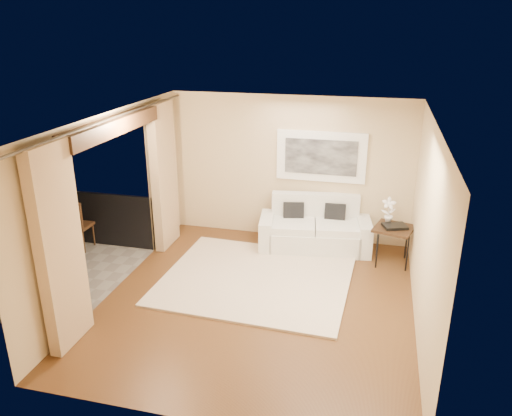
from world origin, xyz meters
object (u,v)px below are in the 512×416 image
(side_table, at_px, (394,230))
(orchid, at_px, (389,211))
(ice_bucket, at_px, (37,234))
(balcony_chair_near, at_px, (57,266))
(bistro_table, at_px, (45,248))
(balcony_chair_far, at_px, (75,222))
(sofa, at_px, (315,230))

(side_table, height_order, orchid, orchid)
(orchid, xyz_separation_m, ice_bucket, (-5.20, -2.29, -0.00))
(ice_bucket, bearing_deg, orchid, 23.77)
(orchid, relative_size, balcony_chair_near, 0.43)
(side_table, distance_m, bistro_table, 5.59)
(balcony_chair_near, xyz_separation_m, ice_bucket, (-0.58, 0.41, 0.27))
(orchid, xyz_separation_m, balcony_chair_far, (-5.41, -1.02, -0.34))
(balcony_chair_far, relative_size, balcony_chair_near, 0.91)
(sofa, bearing_deg, side_table, -22.21)
(orchid, height_order, balcony_chair_far, orchid)
(side_table, relative_size, balcony_chair_far, 0.78)
(sofa, distance_m, orchid, 1.39)
(side_table, distance_m, ice_bucket, 5.72)
(orchid, xyz_separation_m, bistro_table, (-5.03, -2.37, -0.19))
(balcony_chair_far, bearing_deg, ice_bucket, 98.67)
(side_table, bearing_deg, balcony_chair_near, -151.77)
(side_table, xyz_separation_m, balcony_chair_far, (-5.51, -0.85, -0.05))
(orchid, height_order, ice_bucket, orchid)
(orchid, bearing_deg, sofa, 172.36)
(orchid, relative_size, bistro_table, 0.57)
(balcony_chair_near, bearing_deg, orchid, 35.47)
(orchid, bearing_deg, side_table, -56.78)
(orchid, bearing_deg, balcony_chair_far, -169.32)
(balcony_chair_far, bearing_deg, sofa, -164.71)
(bistro_table, xyz_separation_m, balcony_chair_far, (-0.37, 1.35, -0.15))
(ice_bucket, bearing_deg, sofa, 32.00)
(balcony_chair_near, bearing_deg, side_table, 33.35)
(bistro_table, height_order, balcony_chair_near, balcony_chair_near)
(bistro_table, xyz_separation_m, ice_bucket, (-0.16, 0.08, 0.18))
(balcony_chair_far, height_order, ice_bucket, ice_bucket)
(sofa, xyz_separation_m, bistro_table, (-3.77, -2.54, 0.37))
(orchid, bearing_deg, ice_bucket, -156.23)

